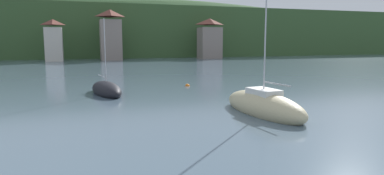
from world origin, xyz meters
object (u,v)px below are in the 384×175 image
object	(u,v)px
shore_building_central	(111,36)
shore_building_eastcentral	(210,39)
shore_building_westcentral	(54,41)
sailboat_far_3	(106,90)
sailboat_mid_5	(263,106)
mooring_buoy_mid	(187,86)

from	to	relation	value
shore_building_central	shore_building_eastcentral	xyz separation A→B (m)	(22.65, -0.16, -0.70)
shore_building_westcentral	shore_building_eastcentral	distance (m)	33.98
shore_building_central	sailboat_far_3	xyz separation A→B (m)	(-4.55, -48.09, -4.91)
sailboat_mid_5	shore_building_central	bearing A→B (deg)	-1.97
shore_building_central	mooring_buoy_mid	distance (m)	45.94
shore_building_westcentral	shore_building_eastcentral	xyz separation A→B (m)	(33.98, 0.43, 0.41)
shore_building_westcentral	sailboat_far_3	distance (m)	48.12
shore_building_eastcentral	sailboat_far_3	size ratio (longest dim) A/B	1.51
shore_building_westcentral	shore_building_eastcentral	size ratio (longest dim) A/B	0.91
mooring_buoy_mid	shore_building_central	bearing A→B (deg)	93.58
shore_building_eastcentral	mooring_buoy_mid	xyz separation A→B (m)	(-19.80, -45.39, -4.52)
shore_building_eastcentral	sailboat_mid_5	distance (m)	61.24
sailboat_far_3	mooring_buoy_mid	xyz separation A→B (m)	(7.40, 2.54, -0.31)
shore_building_westcentral	shore_building_central	distance (m)	11.40
shore_building_westcentral	shore_building_eastcentral	bearing A→B (deg)	0.73
shore_building_westcentral	sailboat_mid_5	size ratio (longest dim) A/B	0.90
shore_building_westcentral	shore_building_central	size ratio (longest dim) A/B	0.79
shore_building_eastcentral	sailboat_mid_5	size ratio (longest dim) A/B	1.00
sailboat_far_3	shore_building_westcentral	bearing A→B (deg)	177.56
shore_building_central	shore_building_eastcentral	size ratio (longest dim) A/B	1.15
mooring_buoy_mid	sailboat_mid_5	bearing A→B (deg)	-87.61
shore_building_westcentral	sailboat_far_3	bearing A→B (deg)	-81.88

